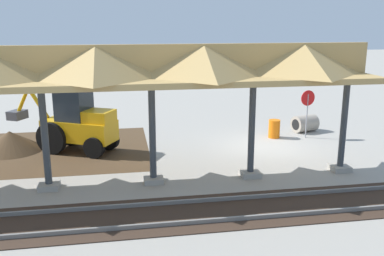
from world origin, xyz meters
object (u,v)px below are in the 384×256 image
Objects in this scene: stop_sign at (308,104)px; traffic_barrel at (274,129)px; backhoe at (76,123)px; concrete_pipe at (305,123)px.

traffic_barrel is (1.55, -0.27, -1.26)m from stop_sign.
backhoe is (10.97, 0.37, -0.45)m from stop_sign.
backhoe reaches higher than stop_sign.
concrete_pipe is 2.17m from traffic_barrel.
backhoe is at bearing 3.87° from traffic_barrel.
stop_sign is 2.02m from traffic_barrel.
stop_sign is 0.47× the size of backhoe.
concrete_pipe is 1.57× the size of traffic_barrel.
stop_sign reaches higher than traffic_barrel.
stop_sign reaches higher than concrete_pipe.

